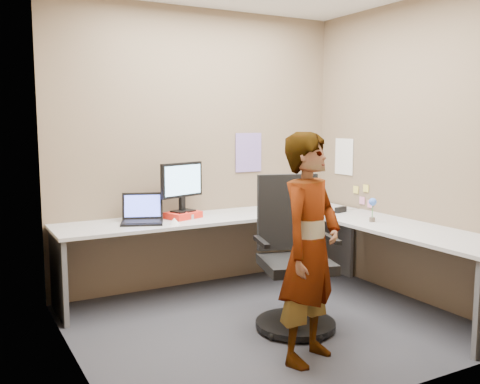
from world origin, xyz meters
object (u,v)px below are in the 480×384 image
office_chair (293,267)px  person (310,248)px  monitor (182,183)px  desk (287,237)px

office_chair → person: 0.66m
monitor → office_chair: bearing=-88.1°
office_chair → monitor: bearing=127.6°
desk → person: 1.21m
monitor → person: (0.21, -1.70, -0.28)m
desk → office_chair: 0.61m
monitor → desk: bearing=-59.9°
desk → monitor: (-0.74, 0.64, 0.47)m
monitor → office_chair: 1.37m
desk → office_chair: (-0.29, -0.52, -0.11)m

